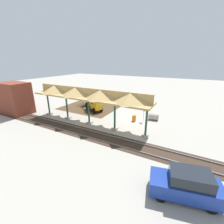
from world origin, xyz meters
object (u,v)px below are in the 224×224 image
Objects in this scene: stop_sign at (144,110)px; traffic_barrel at (134,118)px; distant_parked_car at (186,185)px; brick_utility_building at (15,98)px; backhoe at (94,104)px; concrete_pipe at (154,117)px.

stop_sign is 1.75m from traffic_barrel.
distant_parked_car reaches higher than traffic_barrel.
stop_sign is at bearing -162.00° from brick_utility_building.
distant_parked_car is at bearing 169.53° from brick_utility_building.
backhoe reaches higher than traffic_barrel.
backhoe reaches higher than distant_parked_car.
brick_utility_building is at bearing 18.00° from stop_sign.
brick_utility_building is 5.53× the size of traffic_barrel.
concrete_pipe is 0.30× the size of brick_utility_building.
distant_parked_car is at bearing 124.73° from traffic_barrel.
stop_sign is 0.50× the size of distant_parked_car.
stop_sign is 8.96m from backhoe.
distant_parked_car is (-14.96, 11.58, -0.28)m from backhoe.
distant_parked_car is 4.98× the size of traffic_barrel.
concrete_pipe is at bearing -176.47° from backhoe.
stop_sign is 2.50× the size of traffic_barrel.
distant_parked_car is (-4.88, 12.20, 0.49)m from concrete_pipe.
brick_utility_building is (10.35, 6.90, 1.22)m from backhoe.
stop_sign is 2.04m from concrete_pipe.
concrete_pipe is (-10.08, -0.62, -0.77)m from backhoe.
stop_sign is at bearing 47.59° from concrete_pipe.
concrete_pipe is 13.15m from distant_parked_car.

